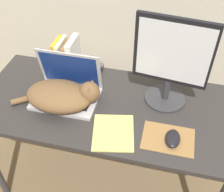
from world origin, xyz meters
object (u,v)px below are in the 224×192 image
(notepad, at_px, (113,132))
(external_monitor, at_px, (171,61))
(laptop, at_px, (67,90))
(webcam, at_px, (101,66))
(book_row, at_px, (67,57))
(computer_mouse, at_px, (173,139))
(cat, at_px, (62,95))

(notepad, bearing_deg, external_monitor, 53.96)
(external_monitor, bearing_deg, notepad, -126.04)
(laptop, xyz_separation_m, webcam, (0.12, 0.26, -0.01))
(book_row, relative_size, notepad, 0.87)
(computer_mouse, relative_size, notepad, 0.42)
(laptop, distance_m, external_monitor, 0.58)
(external_monitor, height_order, computer_mouse, external_monitor)
(cat, relative_size, webcam, 7.24)
(laptop, bearing_deg, external_monitor, 11.20)
(notepad, bearing_deg, webcam, 112.18)
(laptop, xyz_separation_m, notepad, (0.31, -0.20, -0.05))
(cat, bearing_deg, book_row, 104.16)
(computer_mouse, xyz_separation_m, notepad, (-0.29, -0.02, -0.02))
(computer_mouse, bearing_deg, webcam, 136.81)
(computer_mouse, bearing_deg, laptop, 162.95)
(laptop, xyz_separation_m, book_row, (-0.07, 0.22, 0.06))
(notepad, height_order, webcam, webcam)
(external_monitor, height_order, book_row, external_monitor)
(external_monitor, bearing_deg, webcam, 158.90)
(computer_mouse, height_order, webcam, webcam)
(laptop, height_order, computer_mouse, laptop)
(external_monitor, bearing_deg, laptop, -168.80)
(external_monitor, xyz_separation_m, webcam, (-0.41, 0.16, -0.21))
(cat, xyz_separation_m, webcam, (0.12, 0.33, -0.02))
(laptop, relative_size, notepad, 1.32)
(notepad, bearing_deg, book_row, 132.42)
(laptop, distance_m, webcam, 0.29)
(book_row, relative_size, webcam, 3.49)
(external_monitor, relative_size, notepad, 1.84)
(cat, height_order, webcam, cat)
(laptop, bearing_deg, webcam, 65.40)
(laptop, bearing_deg, cat, -91.37)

